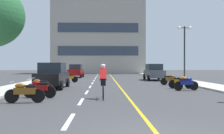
# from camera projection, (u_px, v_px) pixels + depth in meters

# --- Properties ---
(ground_plane) EXTENTS (140.00, 140.00, 0.00)m
(ground_plane) POSITION_uv_depth(u_px,v_px,m) (113.00, 81.00, 26.42)
(ground_plane) COLOR #38383A
(curb_left) EXTENTS (2.40, 72.00, 0.12)m
(curb_left) POSITION_uv_depth(u_px,v_px,m) (49.00, 79.00, 29.16)
(curb_left) COLOR #B7B2A8
(curb_left) RESTS_ON ground
(curb_right) EXTENTS (2.40, 72.00, 0.12)m
(curb_right) POSITION_uv_depth(u_px,v_px,m) (173.00, 79.00, 29.67)
(curb_right) COLOR #B7B2A8
(curb_right) RESTS_ON ground
(lane_dash_0) EXTENTS (0.14, 2.20, 0.01)m
(lane_dash_0) POSITION_uv_depth(u_px,v_px,m) (69.00, 121.00, 7.36)
(lane_dash_0) COLOR silver
(lane_dash_0) RESTS_ON ground
(lane_dash_1) EXTENTS (0.14, 2.20, 0.01)m
(lane_dash_1) POSITION_uv_depth(u_px,v_px,m) (81.00, 101.00, 11.36)
(lane_dash_1) COLOR silver
(lane_dash_1) RESTS_ON ground
(lane_dash_2) EXTENTS (0.14, 2.20, 0.01)m
(lane_dash_2) POSITION_uv_depth(u_px,v_px,m) (87.00, 92.00, 15.35)
(lane_dash_2) COLOR silver
(lane_dash_2) RESTS_ON ground
(lane_dash_3) EXTENTS (0.14, 2.20, 0.01)m
(lane_dash_3) POSITION_uv_depth(u_px,v_px,m) (90.00, 87.00, 19.35)
(lane_dash_3) COLOR silver
(lane_dash_3) RESTS_ON ground
(lane_dash_4) EXTENTS (0.14, 2.20, 0.01)m
(lane_dash_4) POSITION_uv_depth(u_px,v_px,m) (92.00, 83.00, 23.35)
(lane_dash_4) COLOR silver
(lane_dash_4) RESTS_ON ground
(lane_dash_5) EXTENTS (0.14, 2.20, 0.01)m
(lane_dash_5) POSITION_uv_depth(u_px,v_px,m) (94.00, 81.00, 27.35)
(lane_dash_5) COLOR silver
(lane_dash_5) RESTS_ON ground
(lane_dash_6) EXTENTS (0.14, 2.20, 0.01)m
(lane_dash_6) POSITION_uv_depth(u_px,v_px,m) (95.00, 79.00, 31.34)
(lane_dash_6) COLOR silver
(lane_dash_6) RESTS_ON ground
(lane_dash_7) EXTENTS (0.14, 2.20, 0.01)m
(lane_dash_7) POSITION_uv_depth(u_px,v_px,m) (96.00, 77.00, 35.34)
(lane_dash_7) COLOR silver
(lane_dash_7) RESTS_ON ground
(lane_dash_8) EXTENTS (0.14, 2.20, 0.01)m
(lane_dash_8) POSITION_uv_depth(u_px,v_px,m) (97.00, 76.00, 39.34)
(lane_dash_8) COLOR silver
(lane_dash_8) RESTS_ON ground
(lane_dash_9) EXTENTS (0.14, 2.20, 0.01)m
(lane_dash_9) POSITION_uv_depth(u_px,v_px,m) (97.00, 75.00, 43.34)
(lane_dash_9) COLOR silver
(lane_dash_9) RESTS_ON ground
(lane_dash_10) EXTENTS (0.14, 2.20, 0.01)m
(lane_dash_10) POSITION_uv_depth(u_px,v_px,m) (98.00, 74.00, 47.33)
(lane_dash_10) COLOR silver
(lane_dash_10) RESTS_ON ground
(lane_dash_11) EXTENTS (0.14, 2.20, 0.01)m
(lane_dash_11) POSITION_uv_depth(u_px,v_px,m) (98.00, 74.00, 51.33)
(lane_dash_11) COLOR silver
(lane_dash_11) RESTS_ON ground
(centre_line_yellow) EXTENTS (0.12, 66.00, 0.01)m
(centre_line_yellow) POSITION_uv_depth(u_px,v_px,m) (114.00, 80.00, 29.42)
(centre_line_yellow) COLOR gold
(centre_line_yellow) RESTS_ON ground
(office_building) EXTENTS (18.99, 8.53, 15.33)m
(office_building) POSITION_uv_depth(u_px,v_px,m) (99.00, 38.00, 54.50)
(office_building) COLOR #9E998E
(office_building) RESTS_ON ground
(street_lamp_mid) EXTENTS (1.46, 0.36, 5.47)m
(street_lamp_mid) POSITION_uv_depth(u_px,v_px,m) (185.00, 41.00, 25.41)
(street_lamp_mid) COLOR black
(street_lamp_mid) RESTS_ON curb_right
(parked_car_near) EXTENTS (1.98, 4.23, 1.82)m
(parked_car_near) POSITION_uv_depth(u_px,v_px,m) (53.00, 75.00, 18.00)
(parked_car_near) COLOR black
(parked_car_near) RESTS_ON ground
(parked_car_mid) EXTENTS (1.93, 4.20, 1.82)m
(parked_car_mid) POSITION_uv_depth(u_px,v_px,m) (154.00, 72.00, 28.26)
(parked_car_mid) COLOR black
(parked_car_mid) RESTS_ON ground
(parked_car_far) EXTENTS (2.01, 4.24, 1.82)m
(parked_car_far) POSITION_uv_depth(u_px,v_px,m) (76.00, 71.00, 35.07)
(parked_car_far) COLOR black
(parked_car_far) RESTS_ON ground
(motorcycle_1) EXTENTS (1.70, 0.60, 0.92)m
(motorcycle_1) POSITION_uv_depth(u_px,v_px,m) (25.00, 92.00, 10.93)
(motorcycle_1) COLOR black
(motorcycle_1) RESTS_ON ground
(motorcycle_2) EXTENTS (1.69, 0.61, 0.92)m
(motorcycle_2) POSITION_uv_depth(u_px,v_px,m) (39.00, 88.00, 12.66)
(motorcycle_2) COLOR black
(motorcycle_2) RESTS_ON ground
(motorcycle_3) EXTENTS (1.64, 0.79, 0.92)m
(motorcycle_3) POSITION_uv_depth(u_px,v_px,m) (40.00, 86.00, 14.14)
(motorcycle_3) COLOR black
(motorcycle_3) RESTS_ON ground
(motorcycle_4) EXTENTS (1.69, 0.61, 0.92)m
(motorcycle_4) POSITION_uv_depth(u_px,v_px,m) (186.00, 83.00, 16.42)
(motorcycle_4) COLOR black
(motorcycle_4) RESTS_ON ground
(motorcycle_5) EXTENTS (1.67, 0.71, 0.92)m
(motorcycle_5) POSITION_uv_depth(u_px,v_px,m) (181.00, 82.00, 17.87)
(motorcycle_5) COLOR black
(motorcycle_5) RESTS_ON ground
(motorcycle_6) EXTENTS (1.70, 0.60, 0.92)m
(motorcycle_6) POSITION_uv_depth(u_px,v_px,m) (170.00, 79.00, 21.27)
(motorcycle_6) COLOR black
(motorcycle_6) RESTS_ON ground
(motorcycle_7) EXTENTS (1.70, 0.60, 0.92)m
(motorcycle_7) POSITION_uv_depth(u_px,v_px,m) (69.00, 78.00, 24.42)
(motorcycle_7) COLOR black
(motorcycle_7) RESTS_ON ground
(cyclist_rider) EXTENTS (0.42, 1.77, 1.71)m
(cyclist_rider) POSITION_uv_depth(u_px,v_px,m) (103.00, 80.00, 12.34)
(cyclist_rider) COLOR black
(cyclist_rider) RESTS_ON ground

